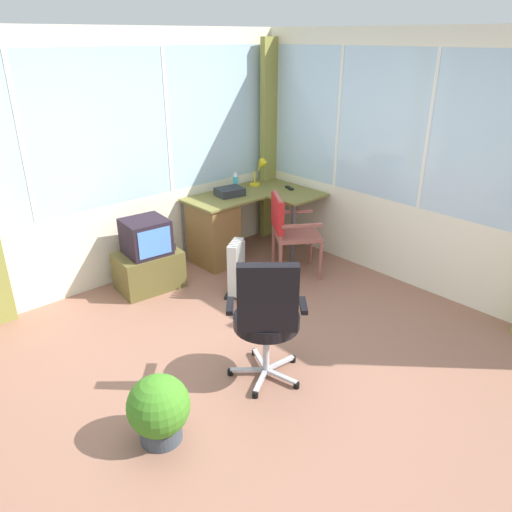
# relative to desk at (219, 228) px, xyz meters

# --- Properties ---
(ground) EXTENTS (5.49, 5.31, 0.06)m
(ground) POSITION_rel_desk_xyz_m (-1.12, -1.82, -0.44)
(ground) COLOR #8F5F4D
(north_window_panel) EXTENTS (4.49, 0.07, 2.52)m
(north_window_panel) POSITION_rel_desk_xyz_m (-1.12, 0.37, 0.84)
(north_window_panel) COLOR #F0EACF
(north_window_panel) RESTS_ON ground
(east_window_panel) EXTENTS (0.07, 4.31, 2.52)m
(east_window_panel) POSITION_rel_desk_xyz_m (1.15, -1.82, 0.85)
(east_window_panel) COLOR #F0EACF
(east_window_panel) RESTS_ON ground
(curtain_corner) EXTENTS (0.28, 0.09, 2.42)m
(curtain_corner) POSITION_rel_desk_xyz_m (1.02, 0.24, 0.80)
(curtain_corner) COLOR olive
(curtain_corner) RESTS_ON ground
(desk) EXTENTS (1.42, 1.02, 0.75)m
(desk) POSITION_rel_desk_xyz_m (0.00, 0.00, 0.00)
(desk) COLOR olive
(desk) RESTS_ON ground
(desk_lamp) EXTENTS (0.22, 0.19, 0.34)m
(desk_lamp) POSITION_rel_desk_xyz_m (0.78, 0.11, 0.55)
(desk_lamp) COLOR yellow
(desk_lamp) RESTS_ON desk
(tv_remote) EXTENTS (0.09, 0.16, 0.02)m
(tv_remote) POSITION_rel_desk_xyz_m (0.90, -0.24, 0.35)
(tv_remote) COLOR black
(tv_remote) RESTS_ON desk
(spray_bottle) EXTENTS (0.06, 0.06, 0.22)m
(spray_bottle) POSITION_rel_desk_xyz_m (0.41, 0.17, 0.44)
(spray_bottle) COLOR #45B8D2
(spray_bottle) RESTS_ON desk
(paper_tray) EXTENTS (0.33, 0.28, 0.09)m
(paper_tray) POSITION_rel_desk_xyz_m (0.20, 0.03, 0.38)
(paper_tray) COLOR #272B2F
(paper_tray) RESTS_ON desk
(wooden_armchair) EXTENTS (0.67, 0.67, 0.90)m
(wooden_armchair) POSITION_rel_desk_xyz_m (0.34, -0.74, 0.16)
(wooden_armchair) COLOR #9B554A
(wooden_armchair) RESTS_ON ground
(office_chair) EXTENTS (0.61, 0.59, 1.04)m
(office_chair) POSITION_rel_desk_xyz_m (-1.13, -1.98, 0.19)
(office_chair) COLOR #B7B7BF
(office_chair) RESTS_ON ground
(tv_on_stand) EXTENTS (0.68, 0.50, 0.76)m
(tv_on_stand) POSITION_rel_desk_xyz_m (-0.96, -0.03, -0.08)
(tv_on_stand) COLOR brown
(tv_on_stand) RESTS_ON ground
(space_heater) EXTENTS (0.36, 0.31, 0.57)m
(space_heater) POSITION_rel_desk_xyz_m (-0.36, -0.74, -0.12)
(space_heater) COLOR silver
(space_heater) RESTS_ON ground
(potted_plant) EXTENTS (0.41, 0.41, 0.48)m
(potted_plant) POSITION_rel_desk_xyz_m (-2.05, -1.95, -0.17)
(potted_plant) COLOR #3A434E
(potted_plant) RESTS_ON ground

